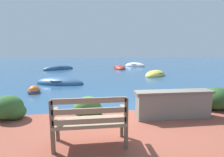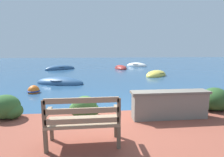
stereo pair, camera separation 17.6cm
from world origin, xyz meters
name	(u,v)px [view 2 (the right image)]	position (x,y,z in m)	size (l,w,h in m)	color
ground_plane	(118,118)	(0.00, 0.00, 0.00)	(80.00, 80.00, 0.00)	navy
park_bench	(83,120)	(-0.85, -1.72, 0.70)	(1.29, 0.48, 0.93)	brown
stone_wall	(170,104)	(1.21, -0.65, 0.57)	(1.95, 0.39, 0.69)	slate
hedge_clump_far_left	(5,108)	(-2.86, -0.24, 0.48)	(0.88, 0.63, 0.60)	#2D5628
hedge_clump_left	(84,107)	(-0.90, -0.30, 0.45)	(0.78, 0.56, 0.53)	#38662D
hedge_clump_centre	(151,104)	(0.84, -0.34, 0.49)	(0.90, 0.65, 0.61)	#38662D
hedge_clump_right	(214,100)	(2.71, -0.22, 0.50)	(0.96, 0.69, 0.65)	#284C23
rowboat_nearest	(60,83)	(-2.58, 5.41, 0.06)	(3.01, 1.90, 0.68)	#2D517A
rowboat_mid	(156,75)	(4.00, 7.85, 0.06)	(2.45, 2.47, 0.73)	#DBC64C
rowboat_far	(60,69)	(-3.92, 12.94, 0.06)	(3.06, 2.36, 0.77)	#2D517A
rowboat_outer	(121,68)	(2.13, 13.04, 0.06)	(1.33, 2.43, 0.66)	#9E2D28
rowboat_distant	(137,66)	(4.40, 15.44, 0.07)	(2.63, 2.33, 0.81)	silver
mooring_buoy	(34,91)	(-3.36, 3.34, 0.09)	(0.56, 0.56, 0.51)	orange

